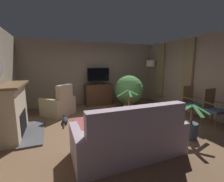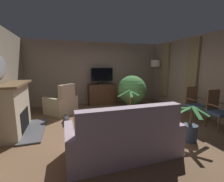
# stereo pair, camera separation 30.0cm
# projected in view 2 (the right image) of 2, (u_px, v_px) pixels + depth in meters

# --- Properties ---
(ground_plane) EXTENTS (6.38, 6.16, 0.04)m
(ground_plane) POSITION_uv_depth(u_px,v_px,m) (119.00, 126.00, 4.36)
(ground_plane) COLOR brown
(wall_back) EXTENTS (6.38, 0.10, 2.68)m
(wall_back) POSITION_uv_depth(u_px,v_px,m) (97.00, 73.00, 6.79)
(wall_back) COLOR gray
(wall_back) RESTS_ON ground_plane
(wall_right_with_window) EXTENTS (0.10, 6.16, 2.68)m
(wall_right_with_window) POSITION_uv_depth(u_px,v_px,m) (203.00, 76.00, 5.02)
(wall_right_with_window) COLOR gray
(wall_right_with_window) RESTS_ON ground_plane
(curtain_panel_near) EXTENTS (0.10, 0.44, 2.25)m
(curtain_panel_near) POSITION_uv_depth(u_px,v_px,m) (192.00, 72.00, 5.29)
(curtain_panel_near) COLOR #8E7F56
(curtain_panel_far) EXTENTS (0.10, 0.44, 2.25)m
(curtain_panel_far) POSITION_uv_depth(u_px,v_px,m) (165.00, 70.00, 6.70)
(curtain_panel_far) COLOR #8E7F56
(rug_central) EXTENTS (2.26, 2.08, 0.01)m
(rug_central) POSITION_uv_depth(u_px,v_px,m) (117.00, 126.00, 4.31)
(rug_central) COLOR #9E474C
(rug_central) RESTS_ON ground_plane
(fireplace) EXTENTS (0.85, 1.63, 1.27)m
(fireplace) POSITION_uv_depth(u_px,v_px,m) (16.00, 109.00, 3.82)
(fireplace) COLOR #4C4C51
(fireplace) RESTS_ON ground_plane
(wall_mirror_oval) EXTENTS (0.06, 0.93, 0.53)m
(wall_mirror_oval) POSITION_uv_depth(u_px,v_px,m) (0.00, 67.00, 3.57)
(wall_mirror_oval) COLOR #B2B7BF
(tv_cabinet) EXTENTS (1.16, 0.53, 0.89)m
(tv_cabinet) POSITION_uv_depth(u_px,v_px,m) (102.00, 95.00, 6.65)
(tv_cabinet) COLOR #352315
(tv_cabinet) RESTS_ON ground_plane
(television) EXTENTS (0.94, 0.20, 0.70)m
(television) POSITION_uv_depth(u_px,v_px,m) (102.00, 76.00, 6.46)
(television) COLOR black
(television) RESTS_ON tv_cabinet
(coffee_table) EXTENTS (1.11, 0.48, 0.45)m
(coffee_table) POSITION_uv_depth(u_px,v_px,m) (113.00, 117.00, 3.88)
(coffee_table) COLOR #422B19
(coffee_table) RESTS_ON ground_plane
(tv_remote) EXTENTS (0.16, 0.15, 0.02)m
(tv_remote) POSITION_uv_depth(u_px,v_px,m) (103.00, 114.00, 3.87)
(tv_remote) COLOR black
(tv_remote) RESTS_ON coffee_table
(sofa_floral) EXTENTS (2.10, 0.91, 1.03)m
(sofa_floral) POSITION_uv_depth(u_px,v_px,m) (124.00, 139.00, 2.84)
(sofa_floral) COLOR #AD93A3
(sofa_floral) RESTS_ON ground_plane
(armchair_beside_cabinet) EXTENTS (1.20, 1.20, 1.07)m
(armchair_beside_cabinet) POSITION_uv_depth(u_px,v_px,m) (62.00, 104.00, 5.38)
(armchair_beside_cabinet) COLOR tan
(armchair_beside_cabinet) RESTS_ON ground_plane
(side_chair_beside_plant) EXTENTS (0.46, 0.49, 1.04)m
(side_chair_beside_plant) POSITION_uv_depth(u_px,v_px,m) (217.00, 109.00, 4.08)
(side_chair_beside_plant) COLOR #42567A
(side_chair_beside_plant) RESTS_ON ground_plane
(side_chair_mid_row) EXTENTS (0.49, 0.51, 1.03)m
(side_chair_mid_row) POSITION_uv_depth(u_px,v_px,m) (194.00, 103.00, 4.77)
(side_chair_mid_row) COLOR #42567A
(side_chair_mid_row) RESTS_ON ground_plane
(potted_plant_leafy_by_curtain) EXTENTS (0.85, 0.88, 0.82)m
(potted_plant_leafy_by_curtain) POSITION_uv_depth(u_px,v_px,m) (190.00, 130.00, 3.45)
(potted_plant_leafy_by_curtain) COLOR #3D4C5B
(potted_plant_leafy_by_curtain) RESTS_ON ground_plane
(potted_plant_tall_palm_by_window) EXTENTS (1.14, 1.14, 1.29)m
(potted_plant_tall_palm_by_window) POSITION_uv_depth(u_px,v_px,m) (132.00, 90.00, 6.07)
(potted_plant_tall_palm_by_window) COLOR #99664C
(potted_plant_tall_palm_by_window) RESTS_ON ground_plane
(potted_plant_on_hearth_side) EXTENTS (0.82, 0.75, 0.89)m
(potted_plant_on_hearth_side) POSITION_uv_depth(u_px,v_px,m) (130.00, 109.00, 5.11)
(potted_plant_on_hearth_side) COLOR #99664C
(potted_plant_on_hearth_side) RESTS_ON ground_plane
(cat) EXTENTS (0.20, 0.73, 0.18)m
(cat) POSITION_uv_depth(u_px,v_px,m) (66.00, 119.00, 4.65)
(cat) COLOR #2D2D33
(cat) RESTS_ON ground_plane
(floor_lamp) EXTENTS (0.41, 0.41, 1.92)m
(floor_lamp) POSITION_uv_depth(u_px,v_px,m) (155.00, 66.00, 6.92)
(floor_lamp) COLOR #4C4233
(floor_lamp) RESTS_ON ground_plane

